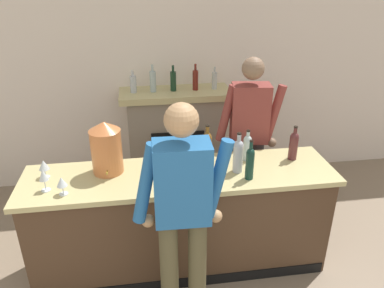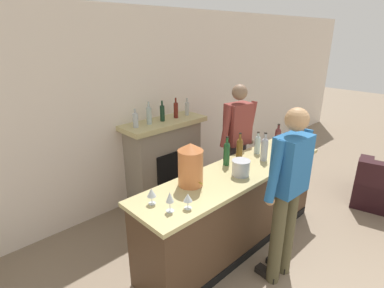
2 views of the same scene
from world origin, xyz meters
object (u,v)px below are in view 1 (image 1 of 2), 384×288
Objects in this scene: wine_glass_near_bucket at (44,165)px; wine_bottle_rose_blush at (294,145)px; person_customer at (183,218)px; fireplace_stone at (176,138)px; wine_glass_by_dispenser at (62,182)px; person_bartender at (248,137)px; copper_dispenser at (106,147)px; wine_bottle_riesling_slim at (247,147)px; wine_glass_mid_counter at (43,176)px; wine_bottle_chardonnay_pale at (183,146)px; wine_bottle_cabernet_heavy at (250,162)px; wine_bottle_port_short at (207,146)px; ice_bucket_steel at (176,170)px; wine_bottle_merlot_tall at (238,154)px.

wine_bottle_rose_blush is at bearing 0.45° from wine_glass_near_bucket.
fireplace_stone is at bearing 85.20° from person_customer.
fireplace_stone is 1.86m from wine_glass_near_bucket.
person_customer reaches higher than wine_glass_by_dispenser.
person_bartender is 3.98× the size of copper_dispenser.
wine_bottle_riesling_slim is 1.67m from wine_glass_mid_counter.
fireplace_stone is 1.34m from wine_bottle_chardonnay_pale.
wine_bottle_riesling_slim is 1.82× the size of wine_glass_near_bucket.
wine_bottle_chardonnay_pale is at bearing 82.65° from person_customer.
wine_bottle_cabernet_heavy is at bearing 0.86° from wine_glass_by_dispenser.
person_customer is 0.89m from wine_bottle_port_short.
wine_bottle_riesling_slim is at bearing -3.65° from wine_bottle_chardonnay_pale.
ice_bucket_steel is 0.70× the size of wine_bottle_riesling_slim.
wine_glass_mid_counter is at bearing 178.14° from wine_bottle_cabernet_heavy.
wine_bottle_port_short is (-0.49, -0.42, 0.13)m from person_bartender.
person_customer is at bearing -29.24° from wine_glass_mid_counter.
wine_bottle_cabernet_heavy is 0.14m from wine_bottle_merlot_tall.
wine_bottle_riesling_slim reaches higher than wine_glass_near_bucket.
wine_bottle_riesling_slim is (-0.14, -0.43, 0.11)m from person_bartender.
person_bartender is 5.10× the size of wine_bottle_port_short.
wine_bottle_cabernet_heavy reaches higher than wine_glass_by_dispenser.
copper_dispenser is 1.08m from wine_bottle_merlot_tall.
wine_bottle_chardonnay_pale reaches higher than wine_bottle_cabernet_heavy.
person_customer is 9.13× the size of ice_bucket_steel.
fireplace_stone is 0.87× the size of person_bartender.
wine_glass_by_dispenser is at bearing -56.80° from wine_glass_near_bucket.
wine_glass_near_bucket is at bearing -177.07° from wine_bottle_port_short.
copper_dispenser reaches higher than wine_bottle_chardonnay_pale.
wine_bottle_port_short is at bearing 11.87° from wine_glass_mid_counter.
wine_bottle_merlot_tall is (-0.06, 0.13, 0.01)m from wine_bottle_cabernet_heavy.
wine_bottle_port_short is at bearing -6.47° from wine_bottle_chardonnay_pale.
person_bartender is 1.93m from wine_glass_mid_counter.
wine_bottle_port_short is 0.99× the size of wine_bottle_merlot_tall.
person_customer is at bearing -144.35° from wine_bottle_rose_blush.
person_customer is 5.19× the size of wine_bottle_port_short.
wine_bottle_riesling_slim is 0.35m from wine_bottle_port_short.
person_bartender is 1.43m from copper_dispenser.
ice_bucket_steel is at bearing -139.57° from wine_bottle_port_short.
wine_glass_near_bucket is at bearing 175.21° from wine_bottle_merlot_tall.
fireplace_stone reaches higher than copper_dispenser.
wine_glass_near_bucket is at bearing 171.05° from wine_bottle_cabernet_heavy.
wine_bottle_chardonnay_pale is (-0.21, 0.02, -0.00)m from wine_bottle_port_short.
person_bartender reaches higher than wine_bottle_chardonnay_pale.
copper_dispenser reaches higher than wine_bottle_merlot_tall.
fireplace_stone reaches higher than wine_bottle_merlot_tall.
wine_bottle_rose_blush is at bearing -55.84° from fireplace_stone.
wine_bottle_port_short is 0.43m from wine_bottle_cabernet_heavy.
copper_dispenser is 3.06× the size of wine_glass_by_dispenser.
person_customer reaches higher than wine_bottle_rose_blush.
wine_bottle_chardonnay_pale is 0.99× the size of wine_bottle_merlot_tall.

